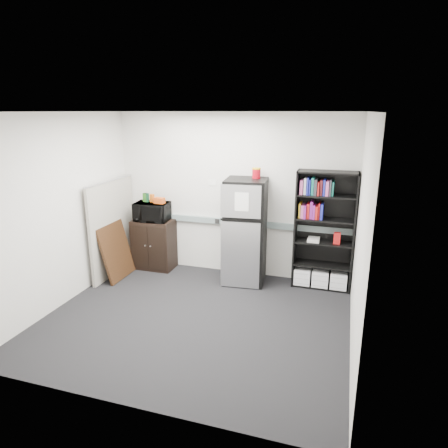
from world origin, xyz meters
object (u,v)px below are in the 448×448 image
Objects in this scene: cubicle_partition at (113,228)px; cabinet at (154,244)px; bookshelf at (324,232)px; refrigerator at (245,232)px; microwave at (152,212)px.

cabinet is (0.53, 0.42, -0.37)m from cubicle_partition.
refrigerator is (-1.21, -0.14, -0.07)m from bookshelf.
cubicle_partition reaches higher than microwave.
cubicle_partition is 2.24m from refrigerator.
microwave is at bearing 172.11° from refrigerator.
microwave is at bearing -178.41° from bookshelf.
bookshelf is at bearing 1.28° from cabinet.
cabinet is 0.52× the size of refrigerator.
refrigerator reaches higher than cabinet.
microwave is 0.34× the size of refrigerator.
cubicle_partition is at bearing -147.97° from microwave.
bookshelf is 1.22m from refrigerator.
cubicle_partition is 0.96× the size of refrigerator.
cubicle_partition is 0.71m from microwave.
refrigerator reaches higher than cubicle_partition.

